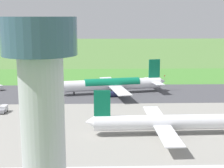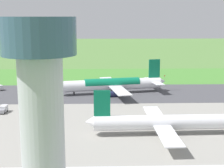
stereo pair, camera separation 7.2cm
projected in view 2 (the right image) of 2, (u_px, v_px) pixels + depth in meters
The scene contains 9 objects.
ground_plane at pixel (131, 93), 163.49m from camera, with size 800.00×800.00×0.00m, color #547F3D.
runway_asphalt at pixel (131, 93), 163.49m from camera, with size 600.00×40.03×0.06m, color #47474C.
apron_concrete at pixel (145, 130), 110.39m from camera, with size 440.00×110.00×0.05m, color gray.
grass_verge_foreground at pixel (126, 79), 199.28m from camera, with size 600.00×80.00×0.04m, color #478534.
airliner_main at pixel (113, 84), 162.45m from camera, with size 53.88×44.35×15.88m.
airliner_parked_mid at pixel (163, 122), 106.00m from camera, with size 49.00×40.01×14.32m.
service_truck_baggage at pixel (3, 109), 130.18m from camera, with size 2.38×5.83×2.65m.
no_stopping_sign at pixel (165, 77), 198.62m from camera, with size 0.60×0.10×2.42m.
traffic_cone_orange at pixel (156, 80), 196.11m from camera, with size 0.40×0.40×0.55m, color orange.
Camera 2 is at (13.95, 159.10, 36.38)m, focal length 54.56 mm.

